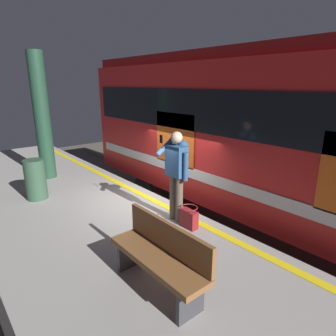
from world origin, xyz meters
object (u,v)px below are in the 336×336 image
(bench, at_px, (160,254))
(trash_bin, at_px, (36,179))
(handbag, at_px, (189,218))
(train_carriage, at_px, (285,133))
(station_column, at_px, (42,117))
(passenger, at_px, (177,169))

(bench, relative_size, trash_bin, 1.69)
(handbag, bearing_deg, train_carriage, -98.74)
(trash_bin, bearing_deg, bench, -175.89)
(station_column, bearing_deg, trash_bin, 153.16)
(handbag, xyz_separation_m, trash_bin, (3.29, 1.74, 0.27))
(trash_bin, bearing_deg, handbag, -152.14)
(station_column, relative_size, bench, 2.17)
(passenger, distance_m, station_column, 4.54)
(passenger, bearing_deg, train_carriage, -107.47)
(handbag, bearing_deg, station_column, 11.79)
(handbag, distance_m, station_column, 5.10)
(handbag, bearing_deg, passenger, -4.91)
(train_carriage, relative_size, station_column, 3.39)
(handbag, xyz_separation_m, station_column, (4.76, 0.99, 1.52))
(station_column, height_order, trash_bin, station_column)
(station_column, relative_size, trash_bin, 3.66)
(train_carriage, bearing_deg, bench, 98.47)
(passenger, xyz_separation_m, bench, (-1.35, 1.47, -0.55))
(station_column, distance_m, bench, 5.87)
(passenger, relative_size, handbag, 4.27)
(trash_bin, bearing_deg, passenger, -148.60)
(train_carriage, height_order, station_column, station_column)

